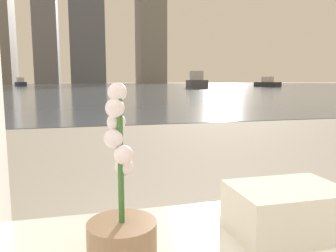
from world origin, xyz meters
name	(u,v)px	position (x,y,z in m)	size (l,w,h in m)	color
potted_orchid	(122,226)	(-0.46, 0.83, 0.64)	(0.14, 0.14, 0.38)	#8C6B4C
towel_stack	(286,210)	(-0.05, 0.87, 0.62)	(0.27, 0.19, 0.12)	silver
harbor_water	(87,86)	(0.00, 62.00, 0.01)	(180.00, 110.00, 0.01)	slate
harbor_boat_1	(267,83)	(26.62, 45.11, 0.55)	(2.76, 4.32, 1.53)	#2D2D33
harbor_boat_2	(21,83)	(-11.29, 62.84, 0.54)	(2.61, 4.22, 1.50)	navy
harbor_boat_5	(196,82)	(13.26, 39.61, 0.76)	(2.93, 5.94, 2.13)	#4C4C51
skyline_tower_2	(46,37)	(-12.07, 118.00, 15.30)	(7.44, 10.16, 30.60)	slate
skyline_tower_4	(150,37)	(23.12, 118.00, 16.26)	(8.99, 13.68, 32.52)	gray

